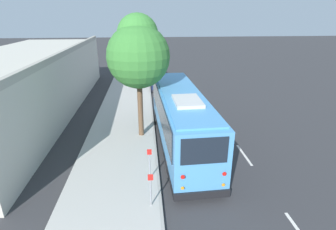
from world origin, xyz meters
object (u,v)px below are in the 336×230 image
Objects in this scene: parked_sedan_navy at (160,83)px; parked_sedan_silver at (157,72)px; street_tree at (138,52)px; sign_post_near at (151,190)px; sign_post_far at (150,163)px; shuttle_bus at (180,115)px.

parked_sedan_silver is at bearing 2.50° from parked_sedan_navy.
street_tree reaches higher than sign_post_near.
parked_sedan_silver is at bearing -6.12° from street_tree.
sign_post_far is (-5.12, -0.45, -4.57)m from street_tree.
sign_post_near is at bearing 177.92° from parked_sedan_navy.
street_tree is 6.88m from sign_post_far.
shuttle_bus is 2.73× the size of parked_sedan_navy.
parked_sedan_navy is 2.67× the size of sign_post_far.
parked_sedan_silver is at bearing -3.65° from sign_post_far.
street_tree is (1.35, 2.43, 3.62)m from shuttle_bus.
shuttle_bus is at bearing -27.68° from sign_post_far.
sign_post_near reaches higher than parked_sedan_silver.
parked_sedan_navy is 0.92× the size of parked_sedan_silver.
parked_sedan_navy is 5.87m from parked_sedan_silver.
shuttle_bus is at bearing -19.02° from sign_post_near.
sign_post_far is at bearing -179.14° from parked_sedan_silver.
street_tree is (-12.00, 1.93, 4.95)m from parked_sedan_navy.
shuttle_bus is 7.29× the size of sign_post_far.
shuttle_bus is at bearing -119.12° from street_tree.
sign_post_far reaches higher than parked_sedan_silver.
street_tree is at bearing 173.23° from parked_sedan_navy.
street_tree reaches higher than sign_post_far.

